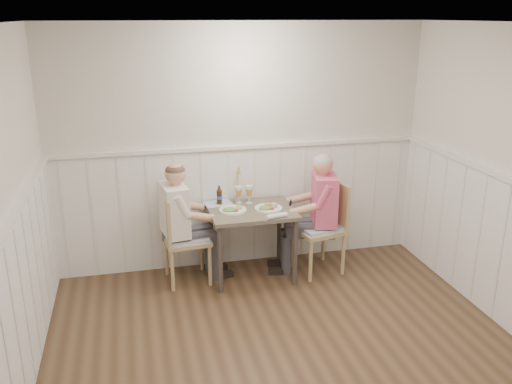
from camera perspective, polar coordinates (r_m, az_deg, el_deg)
ground_plane at (r=4.36m, az=4.97°, el=-19.43°), size 4.50×4.50×0.00m
room_shell at (r=3.64m, az=5.61°, el=-0.11°), size 4.04×4.54×2.60m
wainscot at (r=4.56m, az=2.50°, el=-7.40°), size 4.00×4.49×1.34m
dining_table at (r=5.60m, az=-0.47°, el=-2.83°), size 0.87×0.70×0.75m
chair_right at (r=5.82m, az=7.09°, el=-3.30°), size 0.55×0.55×0.99m
chair_left at (r=5.59m, az=-7.91°, el=-4.52°), size 0.48×0.48×0.95m
man_in_pink at (r=5.81m, az=6.69°, el=-3.16°), size 0.67×0.48×1.32m
diner_cream at (r=5.58m, az=-8.08°, el=-4.26°), size 0.64×0.45×1.30m
plate_man at (r=5.55m, az=1.25°, el=-1.62°), size 0.28×0.28×0.07m
plate_diner at (r=5.50m, az=-2.58°, el=-1.84°), size 0.28×0.28×0.07m
beer_glass_a at (r=5.70m, az=-0.73°, el=0.06°), size 0.08×0.08×0.20m
beer_glass_b at (r=5.71m, az=-1.84°, el=0.00°), size 0.07×0.07×0.18m
beer_bottle at (r=5.69m, az=-3.88°, el=-0.45°), size 0.06×0.06×0.20m
rolled_napkin at (r=5.32m, az=2.20°, el=-2.53°), size 0.22×0.09×0.05m
grass_vase at (r=5.77m, az=-2.10°, el=0.83°), size 0.05×0.05×0.41m
gingham_mat at (r=5.74m, az=-4.03°, el=-1.21°), size 0.30×0.25×0.01m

